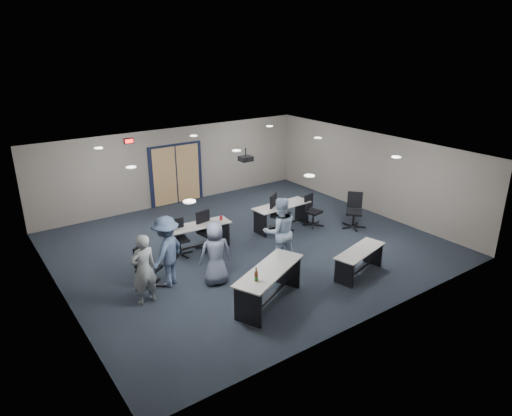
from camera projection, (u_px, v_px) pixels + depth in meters
floor at (247, 245)px, 13.04m from camera, size 10.00×10.00×0.00m
back_wall at (175, 166)px, 16.02m from camera, size 10.00×0.04×2.70m
front_wall at (373, 262)px, 9.12m from camera, size 10.00×0.04×2.70m
left_wall at (56, 245)px, 9.87m from camera, size 0.04×9.00×2.70m
right_wall at (370, 172)px, 15.27m from camera, size 0.04×9.00×2.70m
ceiling at (247, 153)px, 12.10m from camera, size 10.00×9.00×0.04m
double_door at (176, 175)px, 16.09m from camera, size 2.00×0.07×2.20m
exit_sign at (129, 141)px, 14.73m from camera, size 0.32×0.07×0.18m
ceiling_projector at (246, 159)px, 12.75m from camera, size 0.35×0.32×0.37m
ceiling_can_lights at (242, 152)px, 12.30m from camera, size 6.24×5.74×0.02m
table_front_left at (269, 280)px, 9.98m from camera, size 2.17×1.50×1.15m
table_front_right at (360, 258)px, 11.29m from camera, size 1.72×0.92×0.66m
table_back_left at (199, 232)px, 12.69m from camera, size 1.82×0.73×0.84m
table_back_right at (282, 212)px, 14.06m from camera, size 1.92×0.71×0.77m
chair_back_a at (180, 238)px, 12.28m from camera, size 0.70×0.70×1.00m
chair_back_b at (208, 231)px, 12.66m from camera, size 0.76×0.76×1.07m
chair_back_c at (281, 214)px, 13.80m from camera, size 1.01×1.01×1.16m
chair_back_d at (314, 211)px, 14.28m from camera, size 0.74×0.74×0.99m
chair_loose_left at (149, 267)px, 10.66m from camera, size 0.93×0.93×1.06m
chair_loose_right at (354, 211)px, 14.09m from camera, size 0.98×0.98×1.10m
person_gray at (144, 269)px, 9.94m from camera, size 0.64×0.45×1.65m
person_plaid at (215, 253)px, 10.77m from camera, size 0.87×0.67×1.58m
person_lightblue at (280, 231)px, 11.67m from camera, size 1.05×0.92×1.83m
person_back at (167, 252)px, 10.66m from camera, size 1.30×1.15×1.74m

